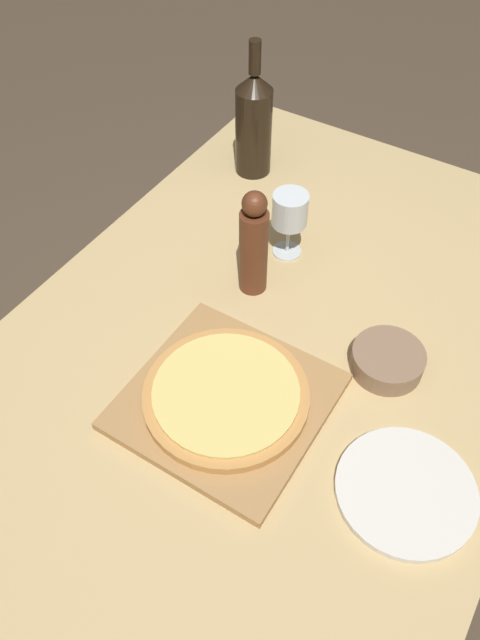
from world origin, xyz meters
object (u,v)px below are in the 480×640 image
at_px(wine_bottle, 254,123).
at_px(small_bowl, 387,360).
at_px(pepper_mill, 254,245).
at_px(wine_glass, 290,212).
at_px(pizza, 225,394).

bearing_deg(wine_bottle, small_bowl, -36.86).
relative_size(pepper_mill, wine_glass, 1.56).
bearing_deg(small_bowl, pepper_mill, 171.23).
bearing_deg(pizza, pepper_mill, 111.56).
relative_size(pizza, wine_glass, 1.91).
distance_m(pizza, wine_bottle, 0.72).
xyz_separation_m(pizza, wine_bottle, (-0.32, 0.63, 0.10)).
bearing_deg(wine_bottle, pizza, -62.89).
xyz_separation_m(pizza, wine_glass, (-0.10, 0.41, 0.08)).
height_order(pepper_mill, small_bowl, pepper_mill).
bearing_deg(pizza, small_bowl, 46.89).
relative_size(wine_bottle, pepper_mill, 1.37).
bearing_deg(small_bowl, wine_glass, 150.17).
height_order(wine_bottle, pepper_mill, wine_bottle).
bearing_deg(pepper_mill, small_bowl, -8.77).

